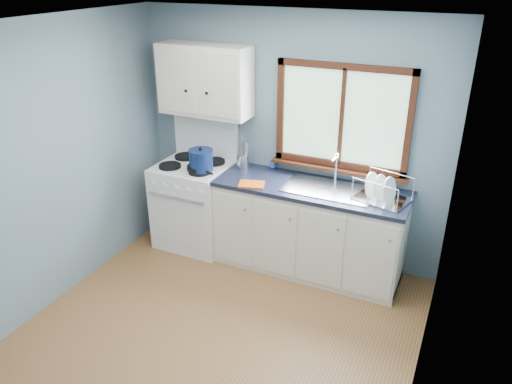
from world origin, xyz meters
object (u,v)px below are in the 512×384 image
at_px(utensil_crock, 243,161).
at_px(thermos, 246,155).
at_px(gas_range, 195,202).
at_px(base_cabinets, 308,233).
at_px(sink, 328,195).
at_px(dish_rack, 381,194).
at_px(skillet, 199,167).
at_px(stockpot, 201,160).

xyz_separation_m(utensil_crock, thermos, (0.03, 0.01, 0.07)).
distance_m(gas_range, utensil_crock, 0.74).
xyz_separation_m(base_cabinets, sink, (0.18, -0.00, 0.45)).
height_order(thermos, dish_rack, thermos).
xyz_separation_m(gas_range, base_cabinets, (1.31, 0.02, -0.08)).
relative_size(sink, dish_rack, 1.59).
xyz_separation_m(skillet, thermos, (0.38, 0.32, 0.08)).
distance_m(base_cabinets, sink, 0.48).
distance_m(stockpot, utensil_crock, 0.45).
distance_m(stockpot, dish_rack, 1.79).
distance_m(sink, thermos, 0.98).
distance_m(skillet, dish_rack, 1.82).
height_order(gas_range, base_cabinets, gas_range).
distance_m(base_cabinets, thermos, 1.02).
height_order(sink, stockpot, sink).
relative_size(sink, thermos, 2.85).
height_order(base_cabinets, stockpot, stockpot).
bearing_deg(sink, thermos, 171.07).
relative_size(gas_range, dish_rack, 2.58).
height_order(skillet, utensil_crock, utensil_crock).
relative_size(gas_range, utensil_crock, 3.56).
bearing_deg(thermos, utensil_crock, -162.10).
xyz_separation_m(gas_range, dish_rack, (1.97, 0.00, 0.49)).
distance_m(base_cabinets, utensil_crock, 1.00).
xyz_separation_m(gas_range, thermos, (0.54, 0.17, 0.57)).
xyz_separation_m(stockpot, thermos, (0.35, 0.31, -0.00)).
bearing_deg(utensil_crock, gas_range, -163.00).
bearing_deg(base_cabinets, stockpot, -171.86).
bearing_deg(dish_rack, stockpot, -160.79).
relative_size(skillet, thermos, 1.26).
relative_size(gas_range, stockpot, 4.21).
bearing_deg(thermos, dish_rack, -6.52).
distance_m(base_cabinets, dish_rack, 0.88).
bearing_deg(utensil_crock, thermos, 17.90).
height_order(base_cabinets, sink, sink).
height_order(gas_range, stockpot, gas_range).
xyz_separation_m(base_cabinets, stockpot, (-1.11, -0.16, 0.66)).
bearing_deg(base_cabinets, skillet, -171.54).
xyz_separation_m(gas_range, utensil_crock, (0.51, 0.16, 0.50)).
relative_size(base_cabinets, thermos, 6.27).
height_order(gas_range, dish_rack, gas_range).
xyz_separation_m(skillet, stockpot, (0.03, 0.01, 0.09)).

